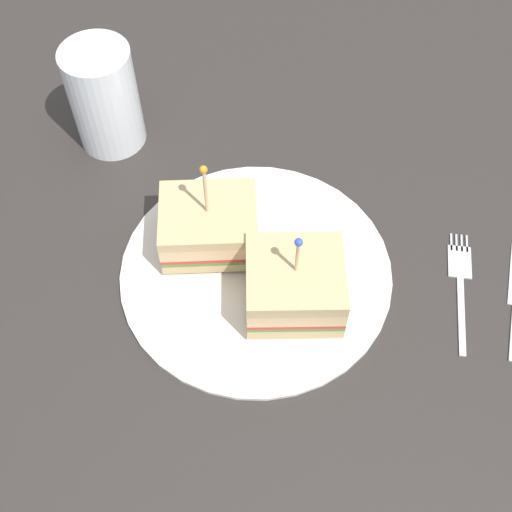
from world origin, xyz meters
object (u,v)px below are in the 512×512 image
object	(u,v)px
sandwich_half_front	(295,285)
plate	(256,270)
fork	(460,277)
sandwich_half_back	(209,226)
drink_glass	(105,102)

from	to	relation	value
sandwich_half_front	plate	bearing A→B (deg)	108.05
sandwich_half_front	fork	world-z (taller)	sandwich_half_front
sandwich_half_back	fork	xyz separation A→B (cm)	(19.51, -13.90, -3.04)
drink_glass	fork	size ratio (longest dim) A/B	1.00
plate	sandwich_half_front	bearing A→B (deg)	-71.95
sandwich_half_back	drink_glass	world-z (taller)	same
sandwich_half_front	fork	distance (cm)	16.44
plate	drink_glass	xyz separation A→B (cm)	(-6.12, 22.48, 4.69)
drink_glass	plate	bearing A→B (deg)	-74.77
sandwich_half_front	fork	size ratio (longest dim) A/B	0.96
plate	sandwich_half_front	distance (cm)	5.71
plate	sandwich_half_back	xyz separation A→B (cm)	(-2.54, 4.77, 2.80)
drink_glass	fork	xyz separation A→B (cm)	(23.09, -31.61, -4.94)
plate	sandwich_half_back	distance (cm)	6.09
sandwich_half_front	sandwich_half_back	world-z (taller)	sandwich_half_back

